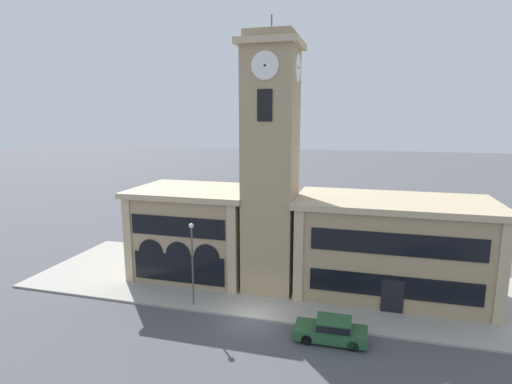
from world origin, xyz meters
TOP-DOWN VIEW (x-y plane):
  - ground_plane at (0.00, 0.00)m, footprint 300.00×300.00m
  - sidewalk_kerb at (0.00, 6.19)m, footprint 40.34×12.39m
  - clock_tower at (0.00, 5.28)m, footprint 4.50×4.50m
  - town_hall_left_wing at (-7.02, 6.85)m, footprint 10.34×7.70m
  - town_hall_right_wing at (9.19, 6.86)m, footprint 14.67×7.70m
  - parked_car_near at (5.42, -1.19)m, footprint 4.42×1.91m
  - street_lamp at (-4.65, 0.80)m, footprint 0.36×0.36m

SIDE VIEW (x-z plane):
  - ground_plane at x=0.00m, z-range 0.00..0.00m
  - sidewalk_kerb at x=0.00m, z-range 0.00..0.15m
  - parked_car_near at x=5.42m, z-range 0.03..1.45m
  - town_hall_right_wing at x=9.19m, z-range 0.03..7.54m
  - town_hall_left_wing at x=-7.02m, z-range 0.03..7.63m
  - street_lamp at x=-4.65m, z-range 1.07..7.17m
  - clock_tower at x=0.00m, z-range -0.54..20.22m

